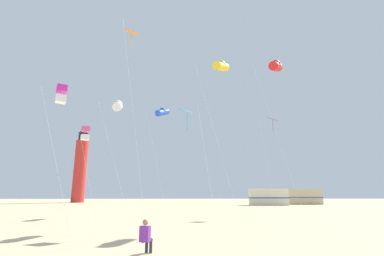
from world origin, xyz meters
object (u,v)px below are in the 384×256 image
at_px(kite_diamond_cyan, 188,115).
at_px(kite_tube_blue, 163,112).
at_px(rv_van_cream, 268,197).
at_px(rv_van_tan, 303,197).
at_px(kite_diamond_violet, 272,123).
at_px(kite_tube_white, 118,106).
at_px(kite_box_magenta, 61,94).
at_px(kite_diamond_orange, 132,40).
at_px(kite_box_rainbow, 85,133).
at_px(kite_tube_scarlet, 276,66).
at_px(lighthouse_distant, 80,167).
at_px(kite_flyer_standing, 146,236).
at_px(kite_tube_gold, 221,66).

bearing_deg(kite_diamond_cyan, kite_tube_blue, 101.38).
distance_m(rv_van_cream, rv_van_tan, 8.46).
distance_m(kite_diamond_violet, kite_tube_white, 15.15).
relative_size(kite_box_magenta, kite_diamond_cyan, 1.20).
xyz_separation_m(kite_diamond_orange, rv_van_tan, (25.90, 36.01, -10.61)).
height_order(kite_box_magenta, kite_box_rainbow, kite_box_magenta).
height_order(kite_tube_blue, rv_van_cream, kite_tube_blue).
distance_m(kite_diamond_orange, rv_van_cream, 38.65).
distance_m(kite_tube_scarlet, kite_diamond_orange, 11.13).
xyz_separation_m(kite_box_rainbow, rv_van_tan, (30.63, 29.80, -5.53)).
relative_size(kite_tube_blue, rv_van_cream, 1.76).
height_order(kite_diamond_orange, rv_van_tan, kite_diamond_orange).
distance_m(kite_box_rainbow, lighthouse_distant, 44.70).
bearing_deg(kite_diamond_cyan, kite_tube_scarlet, 24.92).
bearing_deg(lighthouse_distant, kite_box_magenta, -71.90).
relative_size(kite_tube_scarlet, kite_tube_white, 1.27).
height_order(kite_flyer_standing, kite_tube_gold, kite_tube_gold).
bearing_deg(kite_diamond_orange, kite_diamond_violet, 39.10).
relative_size(kite_tube_scarlet, lighthouse_distant, 0.74).
bearing_deg(kite_diamond_violet, kite_tube_blue, 166.29).
distance_m(kite_diamond_cyan, kite_tube_blue, 13.83).
bearing_deg(rv_van_cream, kite_box_magenta, -122.38).
relative_size(kite_diamond_cyan, kite_tube_white, 0.74).
distance_m(kite_tube_scarlet, rv_van_tan, 37.73).
height_order(kite_tube_scarlet, kite_box_rainbow, kite_tube_scarlet).
distance_m(kite_tube_gold, rv_van_cream, 32.07).
distance_m(kite_box_rainbow, rv_van_tan, 43.09).
distance_m(kite_diamond_cyan, rv_van_tan, 42.73).
bearing_deg(kite_tube_gold, kite_diamond_violet, 43.33).
relative_size(kite_tube_scarlet, kite_diamond_orange, 0.97).
relative_size(kite_box_magenta, kite_tube_blue, 0.76).
xyz_separation_m(kite_box_magenta, lighthouse_distant, (-15.75, 48.18, -0.32)).
bearing_deg(lighthouse_distant, kite_diamond_cyan, -63.79).
relative_size(kite_tube_blue, lighthouse_distant, 0.68).
height_order(kite_diamond_violet, rv_van_cream, kite_diamond_violet).
xyz_separation_m(kite_box_rainbow, kite_diamond_violet, (17.16, 3.89, 2.02)).
xyz_separation_m(kite_tube_scarlet, kite_tube_white, (-12.71, 2.45, -2.62)).
xyz_separation_m(rv_van_cream, rv_van_tan, (7.64, 3.64, 0.00)).
bearing_deg(kite_box_rainbow, lighthouse_distant, 110.01).
height_order(kite_box_magenta, kite_diamond_cyan, kite_box_magenta).
relative_size(kite_box_rainbow, kite_tube_white, 0.76).
height_order(kite_flyer_standing, kite_tube_blue, kite_tube_blue).
bearing_deg(kite_diamond_orange, kite_tube_gold, 34.90).
xyz_separation_m(kite_tube_scarlet, kite_diamond_violet, (1.74, 7.02, -2.81)).
height_order(kite_diamond_violet, kite_tube_white, kite_tube_white).
relative_size(kite_box_magenta, rv_van_tan, 1.35).
height_order(kite_diamond_orange, rv_van_cream, kite_diamond_orange).
bearing_deg(kite_diamond_violet, kite_diamond_orange, -140.90).
distance_m(kite_box_magenta, kite_diamond_orange, 5.75).
xyz_separation_m(kite_box_magenta, kite_diamond_orange, (4.28, -0.03, 3.85)).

